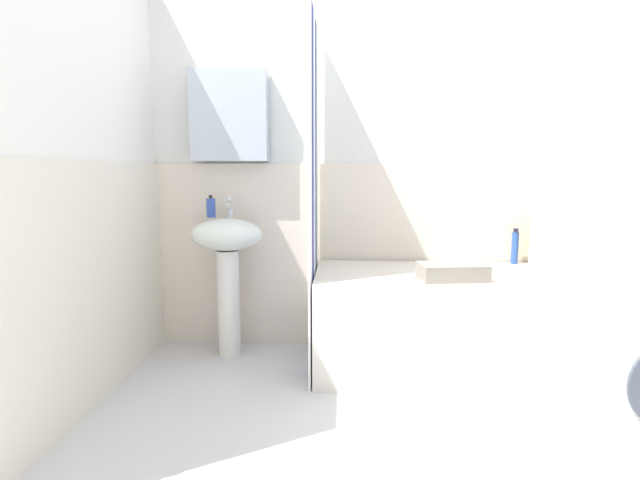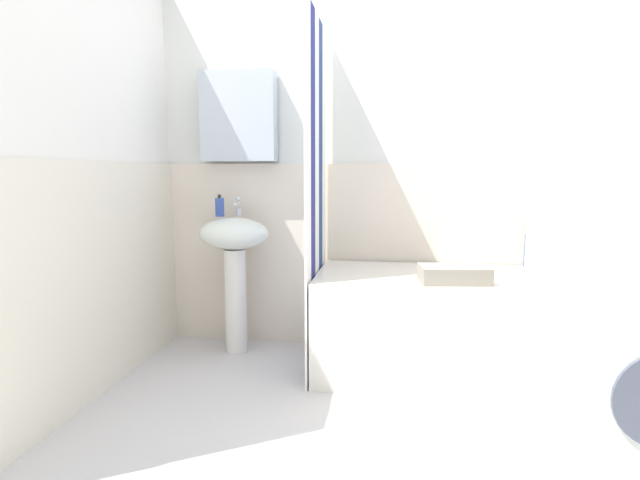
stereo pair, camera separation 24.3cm
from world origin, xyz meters
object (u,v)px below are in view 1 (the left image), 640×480
object	(u,v)px
soap_dispenser	(211,208)
washer_dryer_stack	(635,258)
shampoo_bottle	(536,247)
bathtub	(450,321)
towel_folded	(452,272)
conditioner_bottle	(554,247)
sink	(227,256)
lotion_bottle	(515,247)

from	to	relation	value
soap_dispenser	washer_dryer_stack	bearing A→B (deg)	-30.57
shampoo_bottle	bathtub	bearing A→B (deg)	-154.58
towel_folded	washer_dryer_stack	xyz separation A→B (m)	(0.51, -0.72, 0.21)
soap_dispenser	conditioner_bottle	distance (m)	2.15
sink	bathtub	size ratio (longest dim) A/B	0.55
bathtub	towel_folded	world-z (taller)	towel_folded
soap_dispenser	lotion_bottle	world-z (taller)	soap_dispenser
bathtub	shampoo_bottle	size ratio (longest dim) A/B	6.58
sink	towel_folded	distance (m)	1.35
washer_dryer_stack	soap_dispenser	bearing A→B (deg)	149.43
soap_dispenser	washer_dryer_stack	world-z (taller)	washer_dryer_stack
washer_dryer_stack	sink	bearing A→B (deg)	149.39
shampoo_bottle	lotion_bottle	xyz separation A→B (m)	(-0.12, 0.03, -0.01)
washer_dryer_stack	towel_folded	bearing A→B (deg)	125.10
bathtub	conditioner_bottle	xyz separation A→B (m)	(0.68, 0.29, 0.40)
bathtub	conditioner_bottle	bearing A→B (deg)	22.81
sink	conditioner_bottle	size ratio (longest dim) A/B	3.75
shampoo_bottle	towel_folded	xyz separation A→B (m)	(-0.61, -0.45, -0.07)
bathtub	washer_dryer_stack	bearing A→B (deg)	-62.76
sink	bathtub	xyz separation A→B (m)	(1.34, -0.16, -0.35)
bathtub	washer_dryer_stack	xyz separation A→B (m)	(0.47, -0.91, 0.54)
lotion_bottle	bathtub	bearing A→B (deg)	-146.52
bathtub	towel_folded	size ratio (longest dim) A/B	4.49
bathtub	shampoo_bottle	world-z (taller)	shampoo_bottle
soap_dispenser	towel_folded	xyz separation A→B (m)	(1.41, -0.41, -0.31)
sink	towel_folded	xyz separation A→B (m)	(1.30, -0.35, -0.02)
towel_folded	washer_dryer_stack	bearing A→B (deg)	-54.90
soap_dispenser	bathtub	bearing A→B (deg)	-8.84
lotion_bottle	conditioner_bottle	bearing A→B (deg)	-2.17
soap_dispenser	conditioner_bottle	xyz separation A→B (m)	(2.14, 0.06, -0.24)
bathtub	lotion_bottle	size ratio (longest dim) A/B	7.03
sink	bathtub	bearing A→B (deg)	-6.86
sink	bathtub	world-z (taller)	sink
shampoo_bottle	towel_folded	distance (m)	0.76
soap_dispenser	shampoo_bottle	world-z (taller)	soap_dispenser
sink	shampoo_bottle	distance (m)	1.91
towel_folded	washer_dryer_stack	distance (m)	0.91
soap_dispenser	bathtub	xyz separation A→B (m)	(1.45, -0.23, -0.64)
soap_dispenser	washer_dryer_stack	xyz separation A→B (m)	(1.92, -1.14, -0.10)
bathtub	washer_dryer_stack	size ratio (longest dim) A/B	0.95
conditioner_bottle	washer_dryer_stack	distance (m)	1.22
lotion_bottle	sink	bearing A→B (deg)	-175.72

